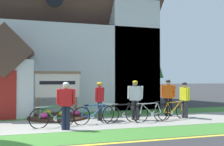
% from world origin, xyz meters
% --- Properties ---
extents(ground, '(140.00, 140.00, 0.00)m').
position_xyz_m(ground, '(0.00, 4.00, 0.00)').
color(ground, '#333335').
extents(sidewalk_slab, '(32.00, 2.74, 0.01)m').
position_xyz_m(sidewalk_slab, '(1.11, 1.83, 0.01)').
color(sidewalk_slab, '#99968E').
rests_on(sidewalk_slab, ground).
extents(grass_verge, '(32.00, 1.65, 0.01)m').
position_xyz_m(grass_verge, '(1.11, -0.36, 0.00)').
color(grass_verge, '#427F33').
rests_on(grass_verge, ground).
extents(church_lawn, '(24.00, 2.03, 0.01)m').
position_xyz_m(church_lawn, '(1.11, 4.21, 0.00)').
color(church_lawn, '#427F33').
rests_on(church_lawn, ground).
extents(church_building, '(12.45, 12.54, 13.41)m').
position_xyz_m(church_building, '(1.41, 10.25, 4.71)').
color(church_building, silver).
rests_on(church_building, ground).
extents(church_sign, '(2.14, 0.16, 2.09)m').
position_xyz_m(church_sign, '(1.22, 3.99, 1.40)').
color(church_sign, '#7F6047').
rests_on(church_sign, ground).
extents(flower_bed, '(2.61, 2.61, 0.34)m').
position_xyz_m(flower_bed, '(1.22, 3.51, 0.08)').
color(flower_bed, '#382319').
rests_on(flower_bed, ground).
extents(bicycle_black, '(1.67, 0.49, 0.82)m').
position_xyz_m(bicycle_black, '(0.89, 1.43, 0.38)').
color(bicycle_black, black).
rests_on(bicycle_black, ground).
extents(bicycle_red, '(1.71, 0.34, 0.83)m').
position_xyz_m(bicycle_red, '(4.77, 1.50, 0.38)').
color(bicycle_red, black).
rests_on(bicycle_red, ground).
extents(bicycle_yellow, '(1.72, 0.47, 0.80)m').
position_xyz_m(bicycle_yellow, '(5.95, 1.80, 0.37)').
color(bicycle_yellow, black).
rests_on(bicycle_yellow, ground).
extents(bicycle_silver, '(1.70, 0.27, 0.78)m').
position_xyz_m(bicycle_silver, '(3.59, 1.66, 0.37)').
color(bicycle_silver, black).
rests_on(bicycle_silver, ground).
extents(bicycle_white, '(1.71, 0.45, 0.78)m').
position_xyz_m(bicycle_white, '(2.45, 1.67, 0.37)').
color(bicycle_white, black).
rests_on(bicycle_white, ground).
extents(cyclist_in_yellow_jersey, '(0.61, 0.41, 1.63)m').
position_xyz_m(cyclist_in_yellow_jersey, '(1.28, 0.81, 0.95)').
color(cyclist_in_yellow_jersey, '#191E38').
rests_on(cyclist_in_yellow_jersey, ground).
extents(cyclist_in_green_jersey, '(0.48, 0.57, 1.61)m').
position_xyz_m(cyclist_in_green_jersey, '(2.84, 2.37, 0.93)').
color(cyclist_in_green_jersey, '#2D2D33').
rests_on(cyclist_in_green_jersey, ground).
extents(cyclist_in_white_jersey, '(0.28, 0.67, 1.58)m').
position_xyz_m(cyclist_in_white_jersey, '(6.60, 1.94, 0.91)').
color(cyclist_in_white_jersey, '#2D2D33').
rests_on(cyclist_in_white_jersey, ground).
extents(cyclist_in_red_jersey, '(0.52, 0.51, 1.70)m').
position_xyz_m(cyclist_in_red_jersey, '(6.16, 2.62, 1.00)').
color(cyclist_in_red_jersey, black).
rests_on(cyclist_in_red_jersey, ground).
extents(cyclist_in_orange_jersey, '(0.58, 0.45, 1.67)m').
position_xyz_m(cyclist_in_orange_jersey, '(4.31, 2.09, 0.98)').
color(cyclist_in_orange_jersey, '#2D2D33').
rests_on(cyclist_in_orange_jersey, ground).
extents(roadside_conifer, '(3.15, 3.15, 7.23)m').
position_xyz_m(roadside_conifer, '(8.00, 9.92, 4.51)').
color(roadside_conifer, '#3D2D1E').
rests_on(roadside_conifer, ground).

